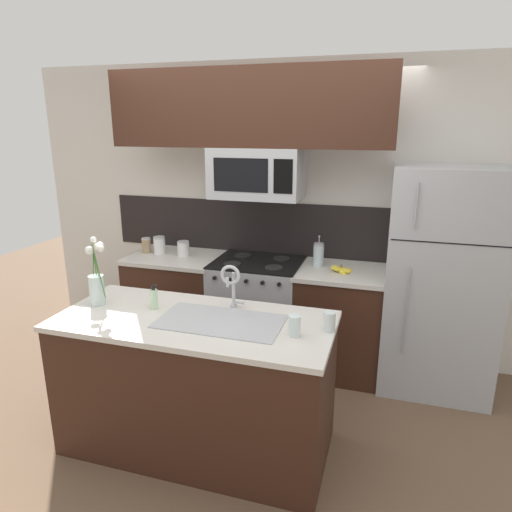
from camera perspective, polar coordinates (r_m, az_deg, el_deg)
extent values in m
plane|color=brown|center=(3.59, -4.17, -19.06)|extent=(10.00, 10.00, 0.00)
cube|color=silver|center=(4.16, 5.70, 5.41)|extent=(5.20, 0.10, 2.60)
cube|color=black|center=(4.20, 1.47, 3.51)|extent=(3.08, 0.01, 0.48)
cube|color=#381E14|center=(4.39, -9.73, -5.88)|extent=(0.81, 0.62, 0.88)
cube|color=beige|center=(4.25, -10.01, -0.18)|extent=(0.84, 0.65, 0.03)
cube|color=#381E14|center=(3.99, 10.35, -8.23)|extent=(0.69, 0.62, 0.88)
cube|color=beige|center=(3.83, 10.69, -2.01)|extent=(0.72, 0.65, 0.03)
cube|color=#A8AAAF|center=(4.12, 0.19, -6.93)|extent=(0.76, 0.62, 0.91)
cube|color=black|center=(3.96, 0.20, -0.77)|extent=(0.76, 0.62, 0.01)
cylinder|color=black|center=(3.89, -2.96, -0.96)|extent=(0.15, 0.15, 0.01)
cylinder|color=black|center=(3.78, 2.25, -1.43)|extent=(0.15, 0.15, 0.01)
cylinder|color=black|center=(4.13, -1.68, 0.10)|extent=(0.15, 0.15, 0.01)
cylinder|color=black|center=(4.04, 3.23, -0.32)|extent=(0.15, 0.15, 0.01)
cylinder|color=black|center=(3.77, -5.21, -2.75)|extent=(0.03, 0.02, 0.03)
cylinder|color=black|center=(3.73, -3.25, -2.95)|extent=(0.03, 0.02, 0.03)
cylinder|color=black|center=(3.68, -1.25, -3.15)|extent=(0.03, 0.02, 0.03)
cylinder|color=black|center=(3.65, 0.80, -3.36)|extent=(0.03, 0.02, 0.03)
cylinder|color=black|center=(3.61, 2.89, -3.56)|extent=(0.03, 0.02, 0.03)
cube|color=#A8AAAF|center=(3.79, 0.12, 10.34)|extent=(0.74, 0.40, 0.41)
cube|color=black|center=(3.62, -1.96, 10.06)|extent=(0.45, 0.00, 0.26)
cube|color=black|center=(3.52, 3.40, 9.88)|extent=(0.15, 0.00, 0.26)
cube|color=#381E14|center=(3.76, -0.91, 17.99)|extent=(2.27, 0.34, 0.60)
cube|color=#A8AAAF|center=(3.86, 22.06, -2.88)|extent=(0.83, 0.72, 1.78)
cube|color=black|center=(3.40, 23.22, 1.45)|extent=(0.80, 0.00, 0.01)
cylinder|color=#99999E|center=(3.32, 19.43, 5.89)|extent=(0.01, 0.01, 0.32)
cylinder|color=#99999E|center=(3.53, 18.25, -6.68)|extent=(0.01, 0.01, 0.68)
cylinder|color=#997F5B|center=(4.39, -13.54, 1.23)|extent=(0.08, 0.08, 0.13)
cylinder|color=#B2B2B7|center=(4.37, -13.60, 2.12)|extent=(0.08, 0.08, 0.01)
cylinder|color=silver|center=(4.34, -11.97, 1.27)|extent=(0.11, 0.11, 0.14)
cylinder|color=#B2B2B7|center=(4.32, -12.03, 2.27)|extent=(0.11, 0.11, 0.02)
cylinder|color=silver|center=(4.22, -9.05, 0.86)|extent=(0.11, 0.11, 0.12)
cylinder|color=#B2B2B7|center=(4.20, -9.09, 1.74)|extent=(0.11, 0.11, 0.01)
ellipsoid|color=yellow|center=(3.76, 10.36, -1.73)|extent=(0.15, 0.14, 0.07)
ellipsoid|color=yellow|center=(3.77, 10.48, -1.66)|extent=(0.17, 0.11, 0.05)
ellipsoid|color=yellow|center=(3.75, 10.55, -1.74)|extent=(0.18, 0.06, 0.05)
ellipsoid|color=yellow|center=(3.77, 10.68, -1.68)|extent=(0.18, 0.07, 0.05)
ellipsoid|color=yellow|center=(3.75, 10.72, -1.76)|extent=(0.17, 0.10, 0.07)
ellipsoid|color=yellow|center=(3.77, 10.84, -1.69)|extent=(0.15, 0.14, 0.06)
cylinder|color=brown|center=(3.75, 10.63, -1.29)|extent=(0.02, 0.02, 0.03)
cylinder|color=silver|center=(3.88, 7.81, 0.02)|extent=(0.09, 0.09, 0.18)
cylinder|color=#A3A3AA|center=(3.86, 7.87, 1.45)|extent=(0.08, 0.08, 0.02)
cylinder|color=#A3A3AA|center=(3.85, 7.89, 1.96)|extent=(0.01, 0.01, 0.05)
sphere|color=#A3A3AA|center=(3.84, 7.91, 2.43)|extent=(0.02, 0.02, 0.02)
cube|color=#381E14|center=(3.09, -7.42, -15.79)|extent=(1.70, 0.75, 0.88)
cube|color=beige|center=(2.88, -7.75, -8.07)|extent=(1.73, 0.78, 0.03)
cube|color=#ADAFB5|center=(2.81, -4.49, -8.14)|extent=(0.76, 0.41, 0.01)
cube|color=#ADAFB5|center=(2.90, -7.72, -9.10)|extent=(0.30, 0.31, 0.15)
cube|color=#ADAFB5|center=(2.79, -1.05, -10.07)|extent=(0.30, 0.31, 0.15)
cylinder|color=#B7BABF|center=(3.02, -2.81, -6.22)|extent=(0.04, 0.04, 0.02)
cylinder|color=#B7BABF|center=(2.97, -2.84, -4.08)|extent=(0.02, 0.02, 0.22)
torus|color=#B7BABF|center=(2.89, -3.23, -2.39)|extent=(0.13, 0.02, 0.13)
cylinder|color=#B7BABF|center=(2.85, -3.60, -3.29)|extent=(0.02, 0.02, 0.06)
cube|color=#B7BABF|center=(3.00, -2.18, -5.85)|extent=(0.07, 0.01, 0.01)
cylinder|color=beige|center=(3.04, -12.65, -5.29)|extent=(0.05, 0.05, 0.13)
cylinder|color=black|center=(3.02, -12.74, -3.93)|extent=(0.02, 0.02, 0.02)
cube|color=black|center=(3.00, -12.50, -3.64)|extent=(0.03, 0.01, 0.01)
cylinder|color=silver|center=(2.61, 4.86, -8.67)|extent=(0.07, 0.07, 0.12)
cylinder|color=silver|center=(2.70, 9.14, -8.09)|extent=(0.07, 0.07, 0.12)
cylinder|color=silver|center=(3.21, -19.25, -4.04)|extent=(0.10, 0.10, 0.20)
cylinder|color=silver|center=(3.23, -19.15, -5.11)|extent=(0.09, 0.09, 0.06)
cylinder|color=#386B2D|center=(3.13, -19.01, -1.98)|extent=(0.09, 0.04, 0.33)
sphere|color=white|center=(3.04, -18.83, 0.91)|extent=(0.04, 0.04, 0.04)
cylinder|color=#386B2D|center=(3.20, -19.65, -2.03)|extent=(0.06, 0.05, 0.29)
sphere|color=white|center=(3.20, -20.11, 0.67)|extent=(0.06, 0.06, 0.06)
cylinder|color=#386B2D|center=(3.18, -19.43, -1.44)|extent=(0.03, 0.05, 0.37)
sphere|color=white|center=(3.16, -19.67, 1.91)|extent=(0.04, 0.04, 0.04)
cylinder|color=#386B2D|center=(3.15, -19.18, -1.86)|extent=(0.05, 0.01, 0.34)
sphere|color=white|center=(3.09, -19.18, 1.12)|extent=(0.05, 0.05, 0.05)
cylinder|color=#386B2D|center=(3.17, -19.06, -1.77)|extent=(0.03, 0.04, 0.34)
sphere|color=white|center=(3.13, -18.93, 1.26)|extent=(0.05, 0.05, 0.05)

